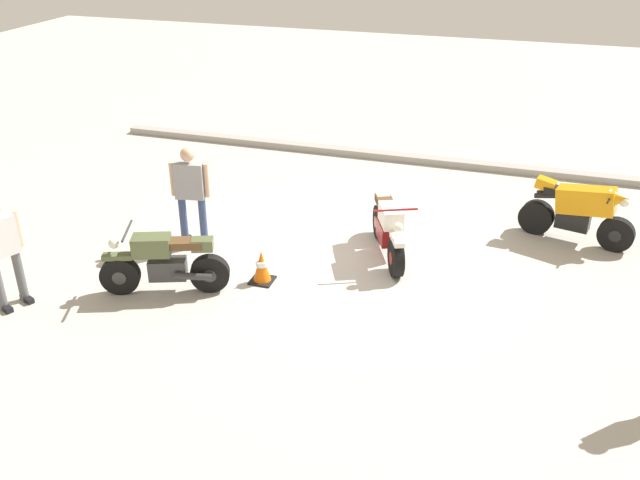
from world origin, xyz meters
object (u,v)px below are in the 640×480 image
person_in_gray_shirt (191,190)px  traffic_cone (262,267)px  motorcycle_orange_sportbike (579,210)px  person_in_white_shirt (2,247)px  motorcycle_olive_vintage (165,264)px  motorcycle_cream_vintage (388,229)px

person_in_gray_shirt → traffic_cone: 1.96m
motorcycle_orange_sportbike → person_in_gray_shirt: bearing=-147.9°
traffic_cone → person_in_white_shirt: bearing=-151.8°
motorcycle_olive_vintage → person_in_white_shirt: 2.28m
motorcycle_olive_vintage → person_in_gray_shirt: (-0.33, 1.58, 0.53)m
motorcycle_cream_vintage → person_in_gray_shirt: (-3.28, -0.61, 0.53)m
person_in_gray_shirt → person_in_white_shirt: person_in_gray_shirt is taller
motorcycle_cream_vintage → person_in_gray_shirt: 3.38m
person_in_gray_shirt → motorcycle_olive_vintage: bearing=-179.1°
motorcycle_olive_vintage → person_in_white_shirt: person_in_white_shirt is taller
motorcycle_olive_vintage → person_in_gray_shirt: size_ratio=1.07×
person_in_gray_shirt → traffic_cone: bearing=-128.9°
motorcycle_olive_vintage → traffic_cone: bearing=-170.3°
motorcycle_cream_vintage → motorcycle_orange_sportbike: size_ratio=0.95×
motorcycle_olive_vintage → traffic_cone: (1.27, 0.73, -0.23)m
motorcycle_orange_sportbike → traffic_cone: (-4.69, -2.94, -0.33)m
person_in_white_shirt → person_in_gray_shirt: bearing=80.3°
motorcycle_cream_vintage → person_in_white_shirt: 5.91m
person_in_gray_shirt → person_in_white_shirt: 3.08m
motorcycle_olive_vintage → traffic_cone: size_ratio=3.55×
motorcycle_orange_sportbike → person_in_gray_shirt: 6.64m
person_in_gray_shirt → motorcycle_cream_vintage: bearing=-90.2°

